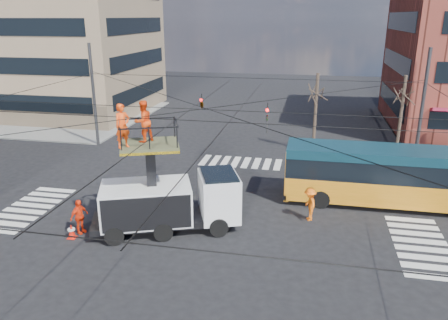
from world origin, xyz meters
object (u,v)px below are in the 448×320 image
at_px(city_bus, 408,176).
at_px(worker_ground, 79,217).
at_px(traffic_cone, 72,231).
at_px(flagger, 310,204).
at_px(utility_truck, 169,189).

height_order(city_bus, worker_ground, city_bus).
bearing_deg(worker_ground, traffic_cone, -174.01).
bearing_deg(flagger, traffic_cone, -84.48).
relative_size(traffic_cone, flagger, 0.40).
height_order(city_bus, flagger, city_bus).
height_order(city_bus, traffic_cone, city_bus).
distance_m(traffic_cone, worker_ground, 0.77).
xyz_separation_m(city_bus, flagger, (-5.10, -2.82, -0.87)).
bearing_deg(utility_truck, traffic_cone, -177.65).
distance_m(worker_ground, flagger, 11.32).
distance_m(traffic_cone, flagger, 11.66).
relative_size(city_bus, traffic_cone, 19.18).
distance_m(utility_truck, city_bus, 12.84).
xyz_separation_m(city_bus, worker_ground, (-15.82, -6.47, -0.87)).
bearing_deg(utility_truck, flagger, -1.86).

